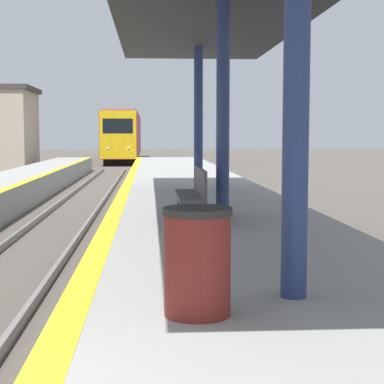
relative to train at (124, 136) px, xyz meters
name	(u,v)px	position (x,y,z in m)	size (l,w,h in m)	color
train	(124,136)	(0.00, 0.00, 0.00)	(2.78, 22.41, 4.45)	black
station_canopy	(223,1)	(3.65, -47.39, 2.49)	(4.12, 17.40, 4.06)	navy
trash_bin	(197,261)	(2.72, -53.73, -0.93)	(0.58, 0.58, 0.90)	maroon
bench	(193,193)	(3.08, -47.93, -0.88)	(0.44, 1.99, 0.92)	#4C4C51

